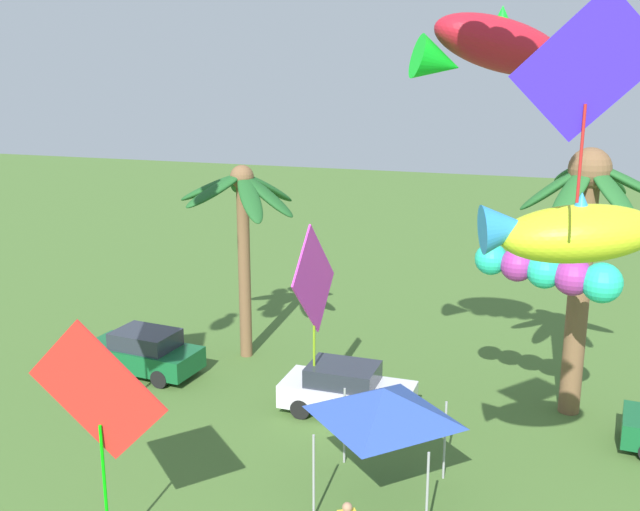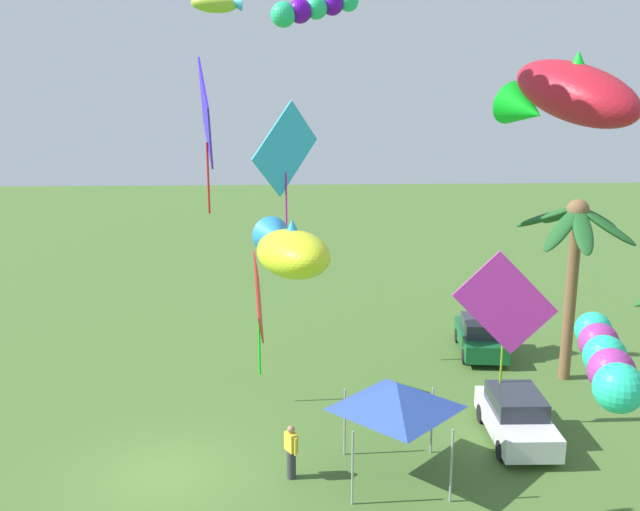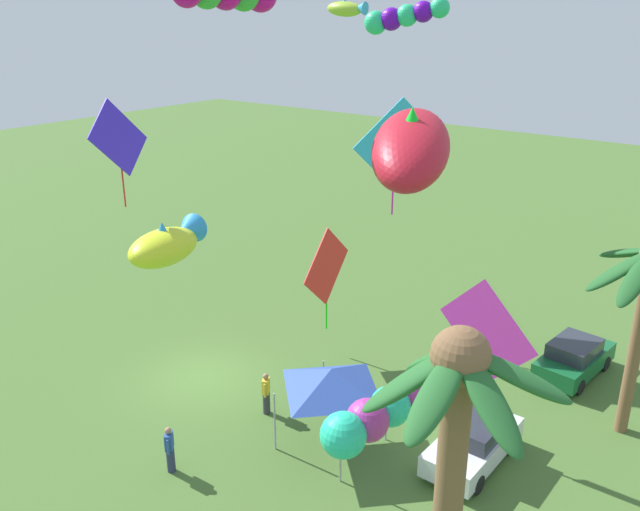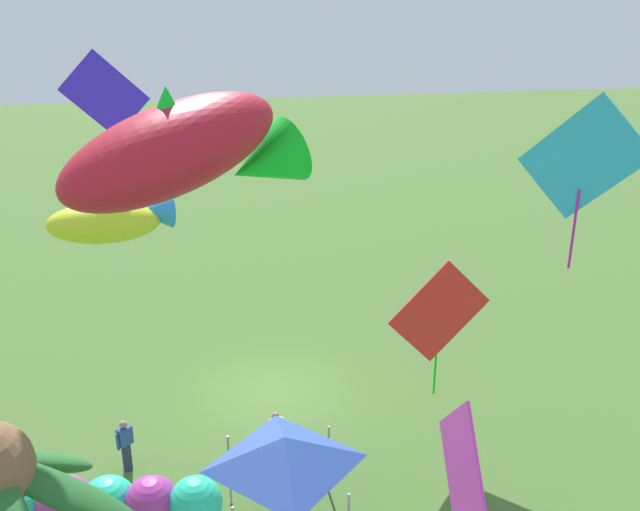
{
  "view_description": "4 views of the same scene",
  "coord_description": "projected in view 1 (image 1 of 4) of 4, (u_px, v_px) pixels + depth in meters",
  "views": [
    {
      "loc": [
        3.85,
        -9.55,
        10.31
      ],
      "look_at": [
        -0.79,
        5.21,
        6.28
      ],
      "focal_mm": 42.81,
      "sensor_mm": 36.0,
      "label": 1
    },
    {
      "loc": [
        18.38,
        3.62,
        10.78
      ],
      "look_at": [
        -1.46,
        4.5,
        6.01
      ],
      "focal_mm": 40.09,
      "sensor_mm": 36.0,
      "label": 2
    },
    {
      "loc": [
        15.17,
        17.3,
        13.54
      ],
      "look_at": [
        -1.49,
        4.65,
        5.69
      ],
      "focal_mm": 37.22,
      "sensor_mm": 36.0,
      "label": 3
    },
    {
      "loc": [
        1.81,
        20.44,
        12.98
      ],
      "look_at": [
        -0.73,
        5.03,
        6.79
      ],
      "focal_mm": 40.08,
      "sensor_mm": 36.0,
      "label": 4
    }
  ],
  "objects": [
    {
      "name": "parked_car_0",
      "position": [
        144.0,
        352.0,
        25.49
      ],
      "size": [
        4.07,
        2.13,
        1.51
      ],
      "color": "#145B2D",
      "rests_on": "ground"
    },
    {
      "name": "kite_tube_9",
      "position": [
        552.0,
        272.0,
        19.97
      ],
      "size": [
        3.81,
        1.61,
        1.2
      ],
      "color": "#25D7A5"
    },
    {
      "name": "palm_tree_0",
      "position": [
        586.0,
        227.0,
        21.48
      ],
      "size": [
        4.04,
        3.91,
        7.91
      ],
      "color": "brown",
      "rests_on": "ground"
    },
    {
      "name": "kite_diamond_7",
      "position": [
        589.0,
        68.0,
        10.64
      ],
      "size": [
        2.16,
        0.37,
        3.03
      ],
      "color": "#3C23E5"
    },
    {
      "name": "festival_tent",
      "position": [
        383.0,
        403.0,
        17.82
      ],
      "size": [
        2.86,
        2.86,
        2.85
      ],
      "color": "#9E9EA3",
      "rests_on": "ground"
    },
    {
      "name": "parked_car_1",
      "position": [
        346.0,
        390.0,
        22.61
      ],
      "size": [
        3.94,
        1.82,
        1.51
      ],
      "color": "silver",
      "rests_on": "ground"
    },
    {
      "name": "kite_diamond_1",
      "position": [
        97.0,
        394.0,
        15.31
      ],
      "size": [
        3.1,
        0.33,
        4.32
      ],
      "color": "red"
    },
    {
      "name": "kite_fish_8",
      "position": [
        492.0,
        46.0,
        18.46
      ],
      "size": [
        4.26,
        3.11,
        2.12
      ],
      "color": "red"
    },
    {
      "name": "kite_fish_3",
      "position": [
        569.0,
        232.0,
        12.82
      ],
      "size": [
        3.22,
        2.08,
        1.3
      ],
      "color": "#D4E625"
    },
    {
      "name": "kite_diamond_4",
      "position": [
        314.0,
        282.0,
        21.77
      ],
      "size": [
        0.21,
        3.33,
        4.66
      ],
      "color": "#F038CC"
    },
    {
      "name": "palm_tree_1",
      "position": [
        242.0,
        210.0,
        25.84
      ],
      "size": [
        4.26,
        4.11,
        6.81
      ],
      "color": "brown",
      "rests_on": "ground"
    }
  ]
}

